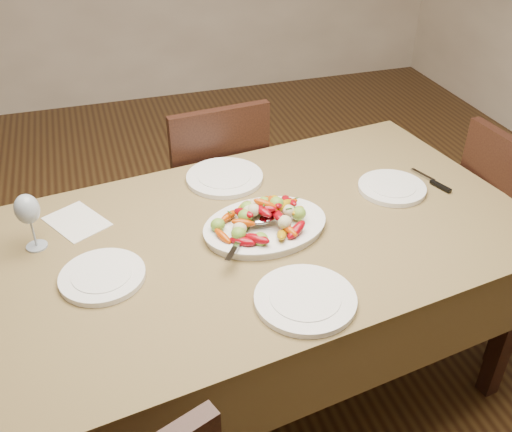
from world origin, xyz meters
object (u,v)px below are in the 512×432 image
object	(u,v)px
serving_platter	(265,227)
plate_near	(305,299)
plate_left	(102,277)
dining_table	(256,315)
plate_far	(225,178)
wine_glass	(30,220)
chair_far	(208,189)
plate_right	(392,188)

from	to	relation	value
serving_platter	plate_near	size ratio (longest dim) A/B	1.41
serving_platter	plate_left	distance (m)	0.54
dining_table	plate_far	xyz separation A→B (m)	(-0.01, 0.35, 0.39)
dining_table	wine_glass	world-z (taller)	wine_glass
chair_far	plate_far	bearing A→B (deg)	81.09
serving_platter	plate_left	bearing A→B (deg)	-170.61
plate_far	wine_glass	bearing A→B (deg)	-161.60
dining_table	serving_platter	bearing A→B (deg)	-5.88
dining_table	plate_far	distance (m)	0.53
serving_platter	wine_glass	distance (m)	0.74
serving_platter	wine_glass	world-z (taller)	wine_glass
chair_far	plate_near	bearing A→B (deg)	85.09
dining_table	plate_near	size ratio (longest dim) A/B	6.38
chair_far	wine_glass	distance (m)	1.01
dining_table	wine_glass	xyz separation A→B (m)	(-0.69, 0.13, 0.48)
dining_table	plate_right	distance (m)	0.68
plate_near	dining_table	bearing A→B (deg)	94.73
serving_platter	plate_near	bearing A→B (deg)	-90.09
chair_far	serving_platter	bearing A→B (deg)	85.66
serving_platter	plate_right	world-z (taller)	serving_platter
dining_table	plate_far	world-z (taller)	plate_far
plate_right	plate_near	distance (m)	0.70
wine_glass	dining_table	bearing A→B (deg)	-10.70
serving_platter	plate_far	bearing A→B (deg)	96.80
serving_platter	plate_right	distance (m)	0.53
plate_far	plate_near	distance (m)	0.72
plate_right	plate_far	xyz separation A→B (m)	(-0.57, 0.26, 0.00)
chair_far	plate_left	world-z (taller)	chair_far
plate_left	plate_near	size ratio (longest dim) A/B	0.87
plate_left	plate_near	world-z (taller)	same
chair_far	serving_platter	size ratio (longest dim) A/B	2.34
serving_platter	plate_far	size ratio (longest dim) A/B	1.41
chair_far	plate_right	distance (m)	0.90
dining_table	chair_far	size ratio (longest dim) A/B	1.94
chair_far	plate_near	xyz separation A→B (m)	(0.02, -1.12, 0.29)
plate_far	plate_right	bearing A→B (deg)	-24.42
wine_glass	serving_platter	bearing A→B (deg)	-10.50
serving_platter	plate_near	distance (m)	0.36
chair_far	plate_left	size ratio (longest dim) A/B	3.77
plate_left	plate_far	size ratio (longest dim) A/B	0.87
plate_far	plate_near	bearing A→B (deg)	-86.64
chair_far	plate_far	size ratio (longest dim) A/B	3.29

